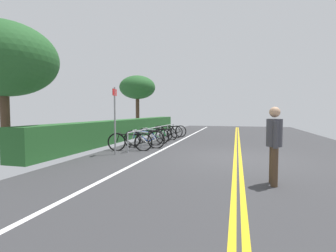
{
  "coord_description": "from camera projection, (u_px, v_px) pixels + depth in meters",
  "views": [
    {
      "loc": [
        -8.59,
        0.05,
        1.54
      ],
      "look_at": [
        2.96,
        3.2,
        0.86
      ],
      "focal_mm": 27.02,
      "sensor_mm": 36.0,
      "label": 1
    }
  ],
  "objects": [
    {
      "name": "bicycle_3",
      "position": [
        153.0,
        136.0,
        12.45
      ],
      "size": [
        0.46,
        1.78,
        0.76
      ],
      "color": "black",
      "rests_on": "ground_plane"
    },
    {
      "name": "bicycle_2",
      "position": [
        145.0,
        138.0,
        11.53
      ],
      "size": [
        0.67,
        1.65,
        0.75
      ],
      "color": "black",
      "rests_on": "ground_plane"
    },
    {
      "name": "tree_mid",
      "position": [
        137.0,
        88.0,
        20.4
      ],
      "size": [
        2.88,
        2.88,
        4.44
      ],
      "color": "#473323",
      "rests_on": "ground_plane"
    },
    {
      "name": "ground_plane",
      "position": [
        238.0,
        159.0,
        8.35
      ],
      "size": [
        37.95,
        10.31,
        0.05
      ],
      "primitive_type": "cube",
      "color": "#353538"
    },
    {
      "name": "bicycle_4",
      "position": [
        157.0,
        135.0,
        13.25
      ],
      "size": [
        0.53,
        1.65,
        0.71
      ],
      "color": "black",
      "rests_on": "ground_plane"
    },
    {
      "name": "tree_near_left",
      "position": [
        3.0,
        60.0,
        7.96
      ],
      "size": [
        3.31,
        3.31,
        4.36
      ],
      "color": "#473323",
      "rests_on": "ground_plane"
    },
    {
      "name": "bicycle_7",
      "position": [
        173.0,
        131.0,
        15.65
      ],
      "size": [
        0.46,
        1.68,
        0.75
      ],
      "color": "black",
      "rests_on": "ground_plane"
    },
    {
      "name": "centre_line_yellow_inner",
      "position": [
        240.0,
        158.0,
        8.33
      ],
      "size": [
        34.16,
        0.1,
        0.0
      ],
      "primitive_type": "cube",
      "color": "gold",
      "rests_on": "ground_plane"
    },
    {
      "name": "bicycle_5",
      "position": [
        164.0,
        134.0,
        14.02
      ],
      "size": [
        0.58,
        1.61,
        0.68
      ],
      "color": "black",
      "rests_on": "ground_plane"
    },
    {
      "name": "pedestrian",
      "position": [
        274.0,
        140.0,
        5.27
      ],
      "size": [
        0.49,
        0.32,
        1.64
      ],
      "color": "#4C3826",
      "rests_on": "ground_plane"
    },
    {
      "name": "bicycle_0",
      "position": [
        130.0,
        142.0,
        9.97
      ],
      "size": [
        0.54,
        1.76,
        0.75
      ],
      "color": "black",
      "rests_on": "ground_plane"
    },
    {
      "name": "bicycle_6",
      "position": [
        168.0,
        132.0,
        14.88
      ],
      "size": [
        0.6,
        1.74,
        0.77
      ],
      "color": "black",
      "rests_on": "ground_plane"
    },
    {
      "name": "bike_lane_stripe_white",
      "position": [
        153.0,
        154.0,
        9.12
      ],
      "size": [
        34.16,
        0.12,
        0.0
      ],
      "primitive_type": "cube",
      "color": "white",
      "rests_on": "ground_plane"
    },
    {
      "name": "sign_post_near",
      "position": [
        115.0,
        114.0,
        9.04
      ],
      "size": [
        0.36,
        0.08,
        2.41
      ],
      "color": "gray",
      "rests_on": "ground_plane"
    },
    {
      "name": "bike_rack",
      "position": [
        156.0,
        131.0,
        12.79
      ],
      "size": [
        7.05,
        0.05,
        0.77
      ],
      "color": "#9EA0A5",
      "rests_on": "ground_plane"
    },
    {
      "name": "centre_line_yellow_outer",
      "position": [
        235.0,
        158.0,
        8.37
      ],
      "size": [
        34.16,
        0.1,
        0.0
      ],
      "primitive_type": "cube",
      "color": "gold",
      "rests_on": "ground_plane"
    },
    {
      "name": "hedge_backdrop",
      "position": [
        129.0,
        129.0,
        14.81
      ],
      "size": [
        16.0,
        0.88,
        1.09
      ],
      "primitive_type": "cube",
      "color": "#235626",
      "rests_on": "ground_plane"
    },
    {
      "name": "bicycle_1",
      "position": [
        144.0,
        139.0,
        10.75
      ],
      "size": [
        0.46,
        1.84,
        0.79
      ],
      "color": "black",
      "rests_on": "ground_plane"
    }
  ]
}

